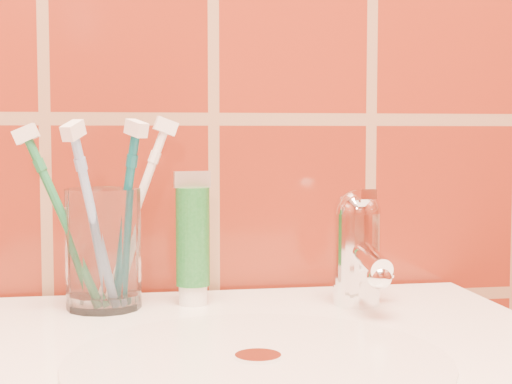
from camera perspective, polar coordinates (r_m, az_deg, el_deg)
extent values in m
cylinder|color=silver|center=(0.62, 0.15, -12.09)|extent=(0.30, 0.30, 0.00)
cylinder|color=white|center=(0.62, 0.15, -11.91)|extent=(0.04, 0.04, 0.00)
cylinder|color=white|center=(0.80, -11.05, -4.08)|extent=(0.08, 0.08, 0.12)
cylinder|color=white|center=(0.82, -4.60, -7.46)|extent=(0.03, 0.03, 0.02)
cylinder|color=#165D22|center=(0.81, -4.63, -3.25)|extent=(0.03, 0.03, 0.10)
cube|color=beige|center=(0.80, -4.65, 0.92)|extent=(0.04, 0.00, 0.02)
cylinder|color=white|center=(0.81, 7.34, -4.83)|extent=(0.05, 0.05, 0.09)
sphere|color=white|center=(0.81, 7.37, -1.50)|extent=(0.05, 0.05, 0.05)
cylinder|color=white|center=(0.78, 8.17, -4.72)|extent=(0.02, 0.09, 0.03)
cube|color=white|center=(0.79, 7.63, -0.29)|extent=(0.02, 0.06, 0.01)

